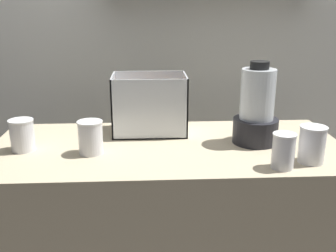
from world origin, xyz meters
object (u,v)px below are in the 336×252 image
object	(u,v)px
blender_pitcher	(256,111)
juice_cup_orange_right	(312,146)
carrot_display_bin	(149,115)
juice_cup_carrot_far_left	(23,137)
juice_cup_mango_left	(91,140)
juice_cup_carrot_middle	(283,153)

from	to	relation	value
blender_pitcher	juice_cup_orange_right	xyz separation A→B (m)	(0.14, -0.21, -0.07)
carrot_display_bin	blender_pitcher	size ratio (longest dim) A/B	0.95
juice_cup_carrot_far_left	juice_cup_orange_right	world-z (taller)	juice_cup_orange_right
juice_cup_carrot_far_left	juice_cup_mango_left	size ratio (longest dim) A/B	0.97
blender_pitcher	juice_cup_carrot_far_left	distance (m)	0.91
juice_cup_mango_left	carrot_display_bin	bearing A→B (deg)	48.29
blender_pitcher	juice_cup_carrot_middle	xyz separation A→B (m)	(0.03, -0.26, -0.08)
carrot_display_bin	juice_cup_orange_right	xyz separation A→B (m)	(0.57, -0.38, -0.02)
juice_cup_carrot_far_left	juice_cup_carrot_middle	distance (m)	0.96
blender_pitcher	juice_cup_mango_left	bearing A→B (deg)	-172.41
juice_cup_carrot_middle	juice_cup_orange_right	world-z (taller)	juice_cup_orange_right
juice_cup_carrot_middle	juice_cup_orange_right	size ratio (longest dim) A/B	0.93
juice_cup_mango_left	juice_cup_orange_right	size ratio (longest dim) A/B	0.95
blender_pitcher	juice_cup_carrot_far_left	bearing A→B (deg)	-177.49
juice_cup_carrot_middle	juice_cup_mango_left	bearing A→B (deg)	165.42
carrot_display_bin	blender_pitcher	world-z (taller)	blender_pitcher
juice_cup_carrot_far_left	juice_cup_orange_right	bearing A→B (deg)	-9.43
juice_cup_mango_left	juice_cup_orange_right	world-z (taller)	juice_cup_orange_right
carrot_display_bin	juice_cup_carrot_far_left	bearing A→B (deg)	-157.40
juice_cup_carrot_far_left	juice_cup_mango_left	bearing A→B (deg)	-9.92
carrot_display_bin	juice_cup_orange_right	distance (m)	0.68
juice_cup_carrot_far_left	juice_cup_carrot_middle	bearing A→B (deg)	-13.28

